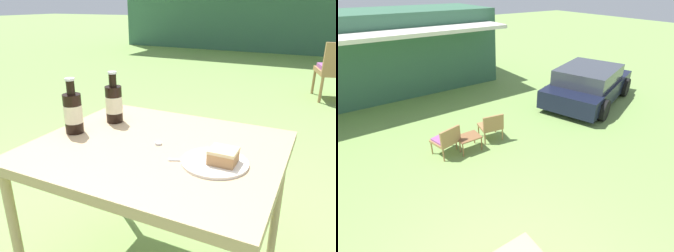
{
  "view_description": "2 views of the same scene",
  "coord_description": "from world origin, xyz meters",
  "views": [
    {
      "loc": [
        0.57,
        -1.06,
        1.22
      ],
      "look_at": [
        0.0,
        0.1,
        0.73
      ],
      "focal_mm": 35.0,
      "sensor_mm": 36.0,
      "label": 1
    },
    {
      "loc": [
        -1.13,
        -1.47,
        3.71
      ],
      "look_at": [
        1.77,
        2.75,
        0.9
      ],
      "focal_mm": 28.0,
      "sensor_mm": 36.0,
      "label": 2
    }
  ],
  "objects": [
    {
      "name": "patio_table",
      "position": [
        0.0,
        0.0,
        0.62
      ],
      "size": [
        0.98,
        0.82,
        0.68
      ],
      "color": "tan",
      "rests_on": "ground_plane"
    },
    {
      "name": "cake_on_plate",
      "position": [
        0.27,
        -0.05,
        0.7
      ],
      "size": [
        0.24,
        0.24,
        0.06
      ],
      "color": "silver",
      "rests_on": "patio_table"
    },
    {
      "name": "cola_bottle_near",
      "position": [
        -0.32,
        0.16,
        0.78
      ],
      "size": [
        0.08,
        0.08,
        0.24
      ],
      "color": "black",
      "rests_on": "patio_table"
    },
    {
      "name": "cola_bottle_far",
      "position": [
        -0.39,
        -0.03,
        0.78
      ],
      "size": [
        0.08,
        0.08,
        0.24
      ],
      "color": "black",
      "rests_on": "patio_table"
    },
    {
      "name": "fork",
      "position": [
        0.19,
        -0.06,
        0.69
      ],
      "size": [
        0.18,
        0.09,
        0.01
      ],
      "color": "silver",
      "rests_on": "patio_table"
    },
    {
      "name": "loose_bottle_cap",
      "position": [
        -0.0,
        0.01,
        0.69
      ],
      "size": [
        0.03,
        0.03,
        0.01
      ],
      "color": "silver",
      "rests_on": "patio_table"
    }
  ]
}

